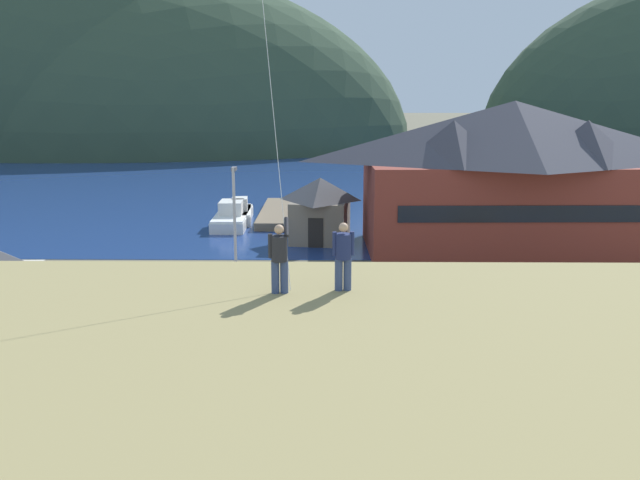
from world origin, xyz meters
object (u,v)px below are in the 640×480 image
at_px(storage_shed_waterside, 320,208).
at_px(moored_boat_outer_mooring, 316,208).
at_px(parked_car_lone_by_shed, 121,291).
at_px(parking_light_pole, 235,222).
at_px(parked_car_back_row_left, 395,303).
at_px(person_companion, 343,254).
at_px(moored_boat_wharfside, 240,213).
at_px(person_kite_flyer, 279,256).
at_px(parked_car_front_row_end, 481,337).
at_px(moored_boat_inner_slip, 232,217).
at_px(wharf_dock, 279,213).
at_px(harbor_lodge, 511,172).
at_px(parked_car_corner_spot, 217,303).
at_px(parked_car_front_row_silver, 548,293).

distance_m(storage_shed_waterside, moored_boat_outer_mooring, 10.24).
relative_size(parked_car_lone_by_shed, parking_light_pole, 0.60).
height_order(parked_car_back_row_left, person_companion, person_companion).
xyz_separation_m(moored_boat_wharfside, person_kite_flyer, (6.45, -40.58, 6.58)).
bearing_deg(parked_car_front_row_end, moored_boat_inner_slip, 117.15).
bearing_deg(parked_car_back_row_left, parked_car_front_row_end, -54.32).
bearing_deg(parking_light_pole, moored_boat_wharfside, 96.88).
bearing_deg(parked_car_back_row_left, moored_boat_inner_slip, 115.39).
bearing_deg(wharf_dock, person_companion, -83.58).
xyz_separation_m(harbor_lodge, storage_shed_waterside, (-13.48, 2.70, -3.11)).
xyz_separation_m(moored_boat_outer_mooring, person_companion, (1.42, -43.02, 6.57)).
height_order(harbor_lodge, parked_car_front_row_end, harbor_lodge).
bearing_deg(moored_boat_inner_slip, storage_shed_waterside, -37.88).
xyz_separation_m(wharf_dock, parked_car_lone_by_shed, (-6.40, -25.74, 0.71)).
relative_size(storage_shed_waterside, moored_boat_wharfside, 0.96).
height_order(wharf_dock, parked_car_corner_spot, parked_car_corner_spot).
xyz_separation_m(harbor_lodge, parked_car_front_row_silver, (-1.55, -13.70, -4.56)).
xyz_separation_m(wharf_dock, parked_car_front_row_silver, (15.77, -25.85, 0.71)).
xyz_separation_m(storage_shed_waterside, parked_car_corner_spot, (-4.88, -18.24, -1.45)).
bearing_deg(parked_car_corner_spot, parked_car_lone_by_shed, 159.91).
relative_size(moored_boat_inner_slip, person_companion, 4.87).
height_order(moored_boat_wharfside, parked_car_corner_spot, moored_boat_wharfside).
bearing_deg(storage_shed_waterside, parked_car_lone_by_shed, -122.16).
xyz_separation_m(parked_car_corner_spot, person_companion, (5.82, -14.71, 6.22)).
relative_size(wharf_dock, moored_boat_outer_mooring, 1.96).
relative_size(storage_shed_waterside, parked_car_lone_by_shed, 1.37).
relative_size(moored_boat_wharfside, parking_light_pole, 0.86).
height_order(parked_car_corner_spot, parked_car_front_row_end, same).
height_order(harbor_lodge, moored_boat_outer_mooring, harbor_lodge).
height_order(moored_boat_inner_slip, parked_car_front_row_end, moored_boat_inner_slip).
bearing_deg(person_kite_flyer, moored_boat_inner_slip, 100.03).
bearing_deg(parked_car_front_row_end, person_companion, -120.78).
xyz_separation_m(parked_car_front_row_end, parked_car_lone_by_shed, (-17.31, 6.36, 0.00)).
height_order(moored_boat_inner_slip, parking_light_pole, parking_light_pole).
bearing_deg(parking_light_pole, parked_car_lone_by_shed, -152.80).
xyz_separation_m(moored_boat_inner_slip, person_companion, (8.49, -38.83, 6.57)).
bearing_deg(harbor_lodge, parked_car_front_row_end, -107.81).
distance_m(parked_car_lone_by_shed, person_companion, 21.01).
xyz_separation_m(harbor_lodge, person_kite_flyer, (-14.13, -30.49, 1.68)).
bearing_deg(person_kite_flyer, moored_boat_outer_mooring, 89.79).
bearing_deg(moored_boat_inner_slip, parked_car_front_row_end, -62.85).
xyz_separation_m(parked_car_front_row_silver, parked_car_lone_by_shed, (-22.17, 0.11, 0.00)).
bearing_deg(parked_car_lone_by_shed, wharf_dock, 76.03).
distance_m(moored_boat_wharfside, parked_car_back_row_left, 27.79).
height_order(moored_boat_inner_slip, parked_car_lone_by_shed, moored_boat_inner_slip).
relative_size(wharf_dock, parked_car_lone_by_shed, 3.00).
bearing_deg(parked_car_corner_spot, parked_car_back_row_left, 0.56).
distance_m(parked_car_front_row_silver, person_companion, 20.82).
bearing_deg(moored_boat_wharfside, wharf_dock, 32.45).
relative_size(moored_boat_inner_slip, parked_car_lone_by_shed, 2.00).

